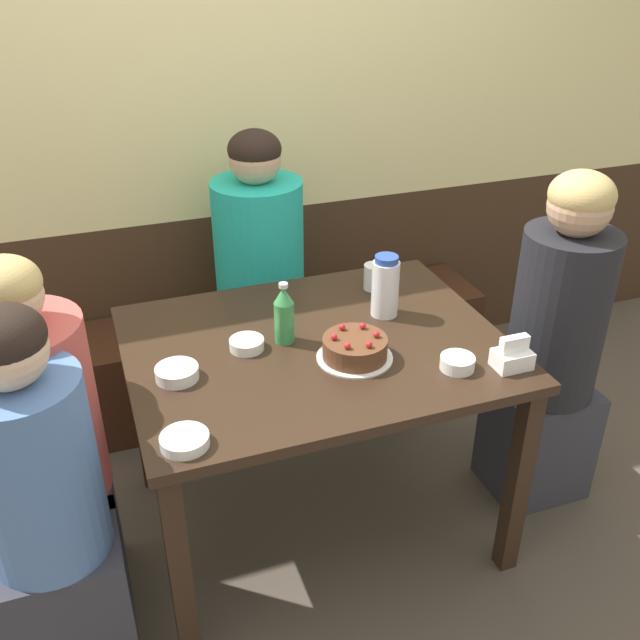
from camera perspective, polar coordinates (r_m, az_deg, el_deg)
ground_plane at (r=2.73m, az=-0.31°, el=-15.65°), size 12.00×12.00×0.00m
back_wall at (r=3.02m, az=-7.29°, el=16.09°), size 4.80×0.04×2.50m
bench_seat at (r=3.22m, az=-5.24°, el=-2.95°), size 2.10×0.38×0.43m
dining_table at (r=2.31m, az=-0.35°, el=-3.95°), size 1.18×0.92×0.76m
birthday_cake at (r=2.16m, az=2.81°, el=-2.29°), size 0.23×0.23×0.09m
water_pitcher at (r=2.38m, az=5.25°, el=2.69°), size 0.09×0.09×0.21m
soju_bottle at (r=2.22m, az=-2.89°, el=0.46°), size 0.06×0.06×0.20m
napkin_holder at (r=2.19m, az=15.14°, el=-2.81°), size 0.11×0.08×0.11m
bowl_soup_white at (r=2.16m, az=10.93°, el=-3.38°), size 0.10×0.10×0.04m
bowl_rice_small at (r=2.12m, az=-11.37°, el=-4.17°), size 0.13×0.13×0.04m
bowl_side_dish at (r=2.23m, az=-5.88°, el=-1.93°), size 0.11×0.11×0.03m
bowl_sauce_shallow at (r=1.87m, az=-10.78°, el=-9.45°), size 0.13×0.13×0.03m
glass_water_tall at (r=2.58m, az=4.34°, el=3.47°), size 0.08×0.08×0.09m
person_teal_shirt at (r=2.93m, az=-4.77°, el=2.74°), size 0.36×0.36×1.26m
person_pale_blue_shirt at (r=2.25m, az=-21.25°, el=-9.83°), size 0.35×0.35×1.20m
person_grey_tee at (r=2.08m, az=-21.01°, el=-14.37°), size 0.34×0.31×1.18m
person_dark_striped at (r=2.64m, az=18.11°, el=-2.42°), size 0.34×0.32×1.26m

